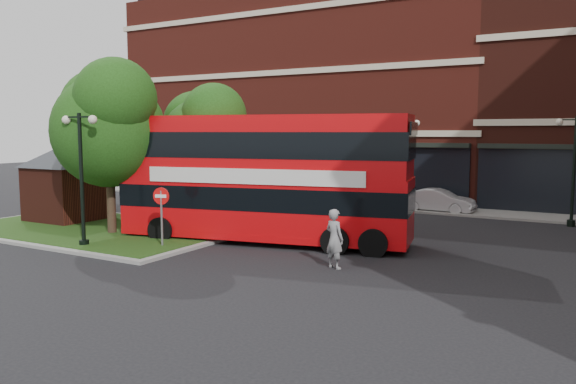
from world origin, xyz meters
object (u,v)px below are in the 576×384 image
Objects in this scene: car_silver at (343,198)px; car_white at (438,201)px; woman at (334,239)px; bus at (264,170)px.

car_silver is 0.99× the size of car_white.
woman is at bearing -176.05° from car_white.
bus reaches higher than woman.
car_white is at bearing -67.47° from car_silver.
car_silver reaches higher than car_white.
bus reaches higher than car_silver.
bus is 6.10× the size of woman.
bus is at bearing -10.29° from woman.
woman is at bearing -42.43° from bus.
bus is 3.06× the size of car_silver.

